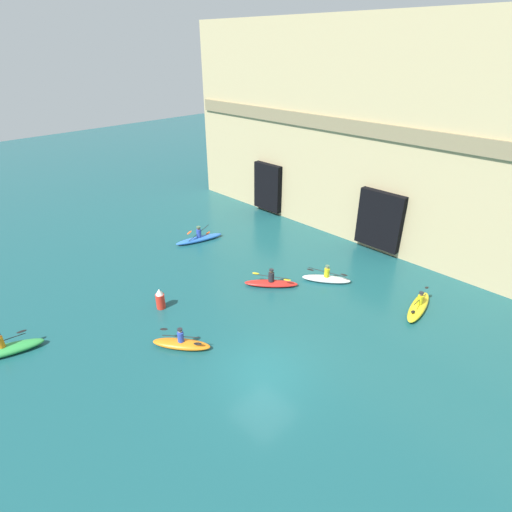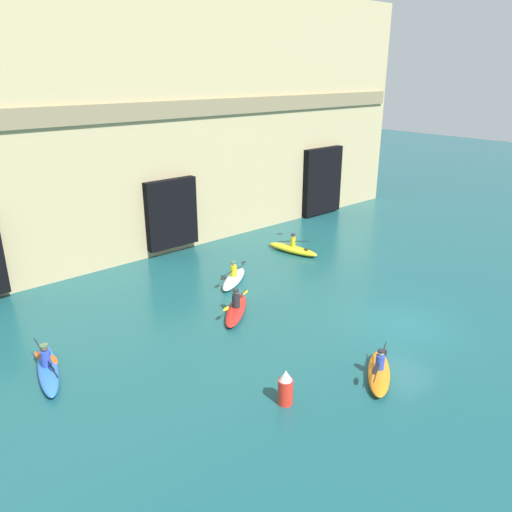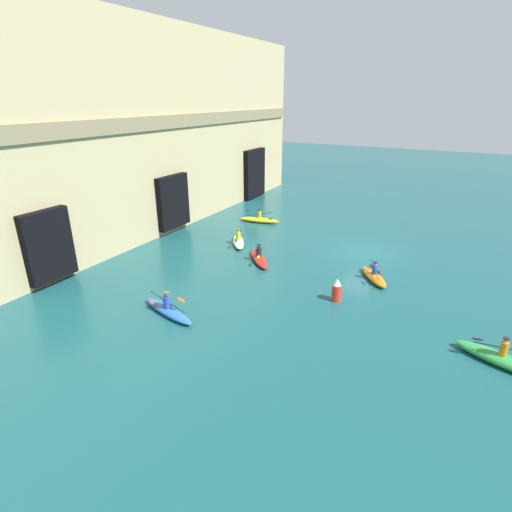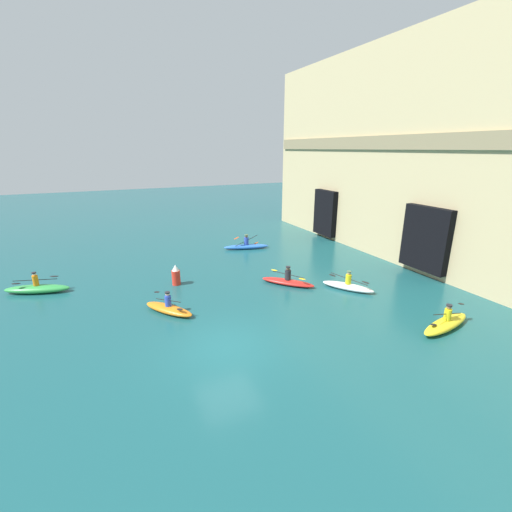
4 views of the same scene
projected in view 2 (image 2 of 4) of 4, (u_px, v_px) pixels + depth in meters
name	position (u px, v px, depth m)	size (l,w,h in m)	color
ground_plane	(406.00, 325.00, 20.89)	(120.00, 120.00, 0.00)	#195156
cliff_bluff	(146.00, 121.00, 29.12)	(38.34, 6.37, 14.54)	tan
kayak_yellow	(293.00, 249.00, 29.03)	(1.35, 3.38, 1.15)	yellow
kayak_white	(234.00, 278.00, 24.98)	(2.81, 2.27, 1.11)	white
kayak_orange	(379.00, 372.00, 17.27)	(2.73, 2.29, 1.09)	orange
kayak_blue	(48.00, 368.00, 17.47)	(1.60, 3.62, 1.17)	blue
kayak_red	(236.00, 309.00, 21.80)	(2.87, 2.67, 1.14)	red
marker_buoy	(285.00, 388.00, 15.81)	(0.49, 0.49, 1.23)	red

